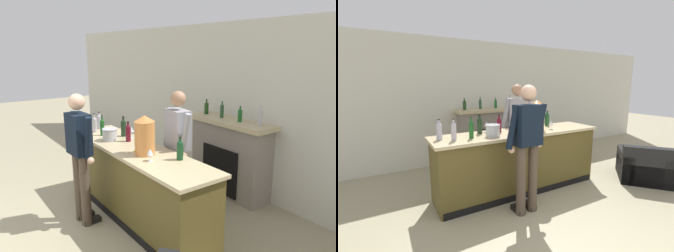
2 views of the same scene
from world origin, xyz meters
TOP-DOWN VIEW (x-y plane):
  - wall_back_panel at (0.00, 3.87)m, footprint 12.00×0.07m
  - bar_counter at (0.08, 1.96)m, footprint 2.88×0.70m
  - fireplace_stone at (0.27, 3.61)m, footprint 1.52×0.52m
  - person_customer at (-0.22, 1.31)m, footprint 0.66×0.32m
  - person_bartender at (0.35, 2.48)m, footprint 0.65×0.34m
  - copper_dispenser at (0.39, 1.93)m, footprint 0.26×0.30m
  - ice_bucket_steel at (-0.46, 1.86)m, footprint 0.22×0.22m
  - wine_bottle_chardonnay_pale at (-0.79, 1.89)m, footprint 0.07×0.07m
  - wine_bottle_port_short at (-0.55, 2.13)m, footprint 0.08×0.08m
  - wine_bottle_cabernet_heavy at (-0.26, 2.05)m, footprint 0.07×0.07m
  - wine_bottle_burgundy_dark at (-1.20, 2.03)m, footprint 0.08×0.08m
  - wine_bottle_riesling_slim at (-1.04, 1.87)m, footprint 0.07×0.07m
  - wine_bottle_rose_blush at (0.82, 2.16)m, footprint 0.08×0.08m
  - wine_glass_by_dispenser at (-0.01, 2.10)m, footprint 0.07×0.07m
  - wine_glass_mid_counter at (0.64, 1.84)m, footprint 0.08×0.08m
  - wine_glass_front_left at (-0.41, 2.19)m, footprint 0.08×0.08m

SIDE VIEW (x-z plane):
  - bar_counter at x=0.08m, z-range 0.00..1.02m
  - fireplace_stone at x=0.27m, z-range -0.14..1.39m
  - person_customer at x=-0.22m, z-range 0.10..1.87m
  - person_bartender at x=0.35m, z-range 0.10..1.88m
  - ice_bucket_steel at x=-0.46m, z-range 1.02..1.19m
  - wine_glass_mid_counter at x=0.64m, z-range 1.05..1.20m
  - wine_glass_by_dispenser at x=-0.01m, z-range 1.04..1.20m
  - wine_glass_front_left at x=-0.41m, z-range 1.05..1.22m
  - wine_bottle_rose_blush at x=0.82m, z-range 1.00..1.29m
  - wine_bottle_burgundy_dark at x=-1.20m, z-range 1.00..1.29m
  - wine_bottle_cabernet_heavy at x=-0.26m, z-range 1.00..1.30m
  - wine_bottle_riesling_slim at x=-1.04m, z-range 1.00..1.30m
  - wine_bottle_chardonnay_pale at x=-0.79m, z-range 1.00..1.31m
  - wine_bottle_port_short at x=-0.55m, z-range 1.00..1.31m
  - copper_dispenser at x=0.39m, z-range 1.02..1.52m
  - wall_back_panel at x=0.00m, z-range 0.00..2.75m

